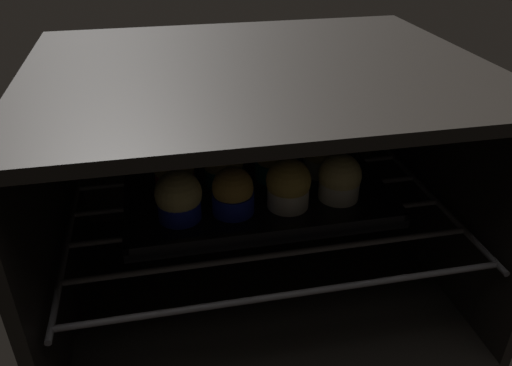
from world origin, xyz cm
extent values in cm
cube|color=black|center=(0.00, 22.00, -0.75)|extent=(59.00, 47.00, 1.50)
cube|color=black|center=(0.00, 22.00, 34.75)|extent=(59.00, 47.00, 1.50)
cube|color=black|center=(0.00, 44.75, 17.00)|extent=(59.00, 1.50, 34.00)
cube|color=black|center=(-28.75, 22.00, 17.00)|extent=(1.50, 47.00, 34.00)
cube|color=black|center=(28.75, 22.00, 17.00)|extent=(1.50, 47.00, 34.00)
cylinder|color=#4C494C|center=(0.00, 3.00, 13.60)|extent=(54.00, 0.80, 0.80)
cylinder|color=#4C494C|center=(0.00, 10.60, 13.60)|extent=(54.00, 0.80, 0.80)
cylinder|color=#4C494C|center=(0.00, 18.20, 13.60)|extent=(54.00, 0.80, 0.80)
cylinder|color=#4C494C|center=(0.00, 25.80, 13.60)|extent=(54.00, 0.80, 0.80)
cylinder|color=#4C494C|center=(0.00, 33.40, 13.60)|extent=(54.00, 0.80, 0.80)
cylinder|color=#4C494C|center=(0.00, 41.00, 13.60)|extent=(54.00, 0.80, 0.80)
cylinder|color=#4C494C|center=(-27.00, 22.00, 13.60)|extent=(0.80, 42.00, 0.80)
cylinder|color=#4C494C|center=(27.00, 22.00, 13.60)|extent=(0.80, 42.00, 0.80)
cube|color=black|center=(0.00, 23.67, 14.60)|extent=(38.61, 22.88, 1.20)
cube|color=black|center=(0.00, 12.63, 15.70)|extent=(38.61, 0.80, 1.00)
cube|color=black|center=(0.00, 34.71, 15.70)|extent=(38.61, 0.80, 1.00)
cube|color=black|center=(-18.90, 23.67, 15.70)|extent=(0.80, 22.88, 1.00)
cube|color=black|center=(18.90, 23.67, 15.70)|extent=(0.80, 22.88, 1.00)
cylinder|color=#1928B7|center=(-11.64, 19.46, 16.70)|extent=(5.96, 5.96, 3.01)
sphere|color=#E0CC7A|center=(-11.64, 19.46, 19.12)|extent=(6.48, 6.48, 6.48)
cylinder|color=#1928B7|center=(-4.15, 19.51, 16.70)|extent=(5.96, 5.96, 3.01)
sphere|color=gold|center=(-4.15, 19.51, 19.15)|extent=(5.80, 5.80, 5.80)
cylinder|color=silver|center=(3.78, 19.41, 16.70)|extent=(5.96, 5.96, 3.01)
sphere|color=gold|center=(3.78, 19.41, 19.39)|extent=(6.40, 6.40, 6.40)
cylinder|color=silver|center=(11.69, 20.09, 16.70)|extent=(5.96, 5.96, 3.01)
sphere|color=#E0CC7A|center=(11.69, 20.09, 19.01)|extent=(6.30, 6.30, 6.30)
cylinder|color=red|center=(-11.70, 27.63, 16.70)|extent=(5.96, 5.96, 3.01)
sphere|color=gold|center=(-11.70, 27.63, 18.85)|extent=(6.11, 6.11, 6.11)
cylinder|color=#0C8C84|center=(-4.21, 27.90, 16.70)|extent=(5.96, 5.96, 3.01)
sphere|color=#DBBC60|center=(-4.21, 27.90, 18.69)|extent=(6.14, 6.14, 6.14)
sphere|color=#28702D|center=(-4.20, 27.91, 20.68)|extent=(1.72, 1.72, 1.72)
cylinder|color=#0C8C84|center=(3.77, 27.89, 16.70)|extent=(5.96, 5.96, 3.01)
sphere|color=gold|center=(3.77, 27.89, 19.25)|extent=(5.89, 5.89, 5.89)
cylinder|color=silver|center=(11.64, 27.98, 16.70)|extent=(5.96, 5.96, 3.01)
sphere|color=#DBBC60|center=(11.64, 27.98, 18.73)|extent=(6.00, 6.00, 6.00)
sphere|color=#19511E|center=(11.60, 28.34, 20.95)|extent=(1.99, 1.99, 1.99)
camera|label=1|loc=(-13.29, -40.22, 54.80)|focal=35.64mm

